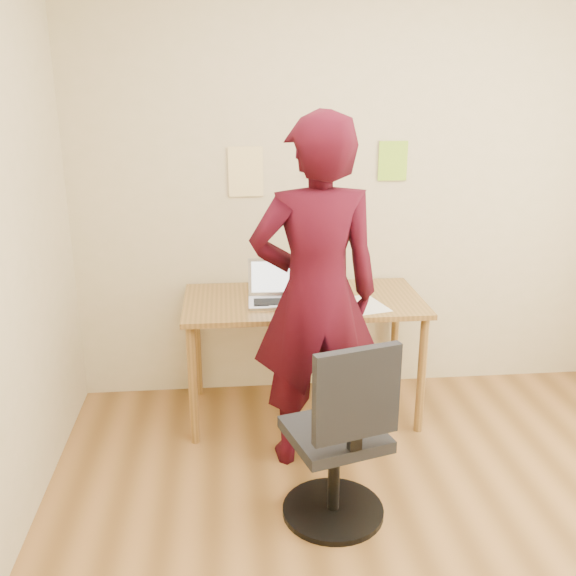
{
  "coord_description": "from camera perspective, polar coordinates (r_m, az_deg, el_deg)",
  "views": [
    {
      "loc": [
        -0.8,
        -2.16,
        1.97
      ],
      "look_at": [
        -0.5,
        0.95,
        0.95
      ],
      "focal_mm": 40.0,
      "sensor_mm": 36.0,
      "label": 1
    }
  ],
  "objects": [
    {
      "name": "phone",
      "position": [
        3.6,
        3.72,
        -1.89
      ],
      "size": [
        0.08,
        0.14,
        0.01
      ],
      "rotation": [
        0.0,
        0.0,
        -0.09
      ],
      "color": "black",
      "rests_on": "desk"
    },
    {
      "name": "paper_sheet",
      "position": [
        3.7,
        6.66,
        -1.48
      ],
      "size": [
        0.29,
        0.36,
        0.0
      ],
      "primitive_type": "cube",
      "rotation": [
        0.0,
        0.0,
        0.26
      ],
      "color": "white",
      "rests_on": "desk"
    },
    {
      "name": "desk",
      "position": [
        3.81,
        1.35,
        -2.19
      ],
      "size": [
        1.4,
        0.7,
        0.74
      ],
      "color": "olive",
      "rests_on": "ground"
    },
    {
      "name": "wall_note_right",
      "position": [
        4.06,
        9.31,
        11.09
      ],
      "size": [
        0.18,
        0.0,
        0.24
      ],
      "primitive_type": "cube",
      "color": "#9BD931",
      "rests_on": "room"
    },
    {
      "name": "person",
      "position": [
        3.26,
        2.5,
        -0.74
      ],
      "size": [
        0.7,
        0.49,
        1.84
      ],
      "primitive_type": "imported",
      "rotation": [
        0.0,
        0.0,
        3.21
      ],
      "color": "#350712",
      "rests_on": "ground"
    },
    {
      "name": "office_chair",
      "position": [
        2.98,
        4.69,
        -13.85
      ],
      "size": [
        0.51,
        0.52,
        0.93
      ],
      "rotation": [
        0.0,
        0.0,
        0.28
      ],
      "color": "black",
      "rests_on": "ground"
    },
    {
      "name": "laptop",
      "position": [
        3.72,
        -1.1,
        -0.42
      ],
      "size": [
        0.33,
        0.29,
        0.23
      ],
      "rotation": [
        0.0,
        0.0,
        -0.04
      ],
      "color": "#AAABB1",
      "rests_on": "desk"
    },
    {
      "name": "wall_note_left",
      "position": [
        3.94,
        -3.78,
        10.27
      ],
      "size": [
        0.21,
        0.0,
        0.3
      ],
      "primitive_type": "cube",
      "color": "#FFE398",
      "rests_on": "room"
    },
    {
      "name": "room",
      "position": [
        2.39,
        14.27,
        2.44
      ],
      "size": [
        3.58,
        3.58,
        2.78
      ],
      "color": "brown",
      "rests_on": "ground"
    },
    {
      "name": "wall_note_mid",
      "position": [
        3.97,
        3.02,
        11.95
      ],
      "size": [
        0.21,
        0.0,
        0.3
      ],
      "primitive_type": "cube",
      "color": "#FFE398",
      "rests_on": "room"
    }
  ]
}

